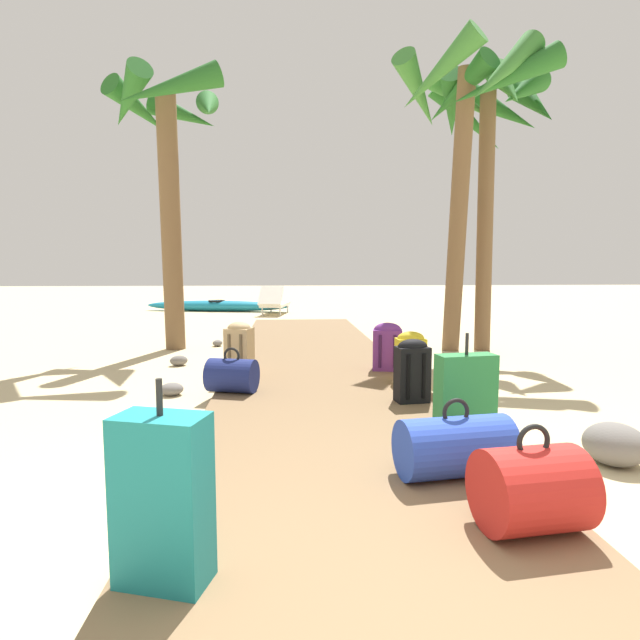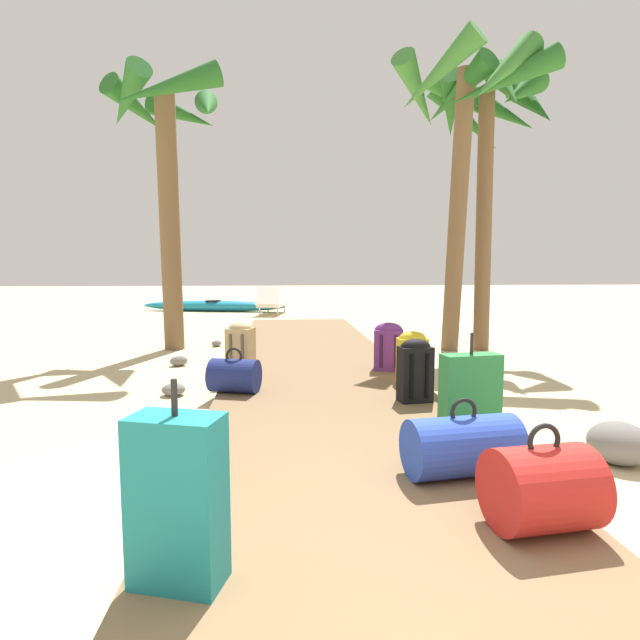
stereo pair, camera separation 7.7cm
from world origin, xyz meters
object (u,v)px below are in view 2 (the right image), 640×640
at_px(backpack_purple, 388,345).
at_px(duffel_bag_navy, 234,375).
at_px(backpack_black, 415,369).
at_px(duffel_bag_red, 542,488).
at_px(palm_tree_near_left, 167,141).
at_px(kayak, 214,306).
at_px(backpack_tan, 241,348).
at_px(duffel_bag_blue, 462,446).
at_px(suitcase_teal, 177,500).
at_px(backpack_yellow, 412,356).
at_px(palm_tree_far_right, 489,121).
at_px(suitcase_green, 470,394).
at_px(palm_tree_near_right, 463,117).
at_px(lounge_chair, 271,303).

xyz_separation_m(backpack_purple, duffel_bag_navy, (-1.70, -0.94, -0.13)).
height_order(backpack_black, duffel_bag_red, backpack_black).
distance_m(palm_tree_near_left, kayak, 7.61).
bearing_deg(backpack_black, backpack_tan, 143.56).
bearing_deg(backpack_tan, duffel_bag_blue, -62.24).
relative_size(duffel_bag_red, suitcase_teal, 0.63).
bearing_deg(palm_tree_near_left, backpack_yellow, -42.38).
height_order(duffel_bag_red, palm_tree_near_left, palm_tree_near_left).
relative_size(backpack_yellow, suitcase_teal, 0.68).
relative_size(backpack_black, palm_tree_near_left, 0.14).
xyz_separation_m(backpack_black, palm_tree_far_right, (1.95, 3.23, 3.08)).
xyz_separation_m(backpack_black, suitcase_green, (0.16, -0.88, -0.01)).
relative_size(backpack_black, duffel_bag_red, 1.13).
bearing_deg(duffel_bag_red, palm_tree_far_right, 70.22).
bearing_deg(backpack_yellow, duffel_bag_red, -93.46).
distance_m(suitcase_green, palm_tree_near_right, 5.04).
bearing_deg(lounge_chair, duffel_bag_blue, -83.31).
height_order(palm_tree_near_right, kayak, palm_tree_near_right).
height_order(duffel_bag_blue, lounge_chair, lounge_chair).
bearing_deg(suitcase_teal, kayak, 96.84).
xyz_separation_m(duffel_bag_navy, kayak, (-1.50, 10.03, -0.09)).
relative_size(duffel_bag_navy, palm_tree_far_right, 0.12).
relative_size(backpack_black, suitcase_teal, 0.72).
relative_size(duffel_bag_red, duffel_bag_blue, 0.73).
xyz_separation_m(duffel_bag_blue, palm_tree_far_right, (2.10, 4.84, 3.20)).
bearing_deg(palm_tree_near_left, palm_tree_far_right, -3.10).
height_order(backpack_tan, palm_tree_near_left, palm_tree_near_left).
bearing_deg(backpack_yellow, palm_tree_far_right, 54.52).
distance_m(duffel_bag_blue, backpack_tan, 3.19).
xyz_separation_m(backpack_tan, palm_tree_far_right, (3.59, 2.02, 3.06)).
xyz_separation_m(backpack_tan, palm_tree_near_left, (-1.21, 2.28, 2.74)).
distance_m(suitcase_green, backpack_tan, 2.76).
bearing_deg(palm_tree_near_right, duffel_bag_navy, -141.27).
bearing_deg(backpack_tan, backpack_yellow, -14.88).
bearing_deg(backpack_purple, palm_tree_far_right, 44.10).
xyz_separation_m(duffel_bag_navy, backpack_tan, (0.00, 0.75, 0.15)).
distance_m(duffel_bag_blue, duffel_bag_navy, 2.55).
relative_size(duffel_bag_red, palm_tree_near_right, 0.11).
bearing_deg(backpack_yellow, palm_tree_near_right, 60.03).
bearing_deg(duffel_bag_navy, backpack_yellow, 8.55).
distance_m(backpack_yellow, palm_tree_near_right, 3.97).
xyz_separation_m(duffel_bag_blue, palm_tree_near_right, (1.59, 4.53, 3.17)).
bearing_deg(suitcase_green, backpack_yellow, 89.90).
relative_size(suitcase_green, backpack_tan, 1.23).
relative_size(backpack_black, backpack_purple, 1.02).
relative_size(palm_tree_near_left, lounge_chair, 2.53).
bearing_deg(lounge_chair, palm_tree_near_right, -65.83).
xyz_separation_m(backpack_black, lounge_chair, (-1.44, 9.33, -0.05)).
bearing_deg(backpack_yellow, duffel_bag_blue, -97.90).
bearing_deg(backpack_purple, backpack_black, -92.43).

